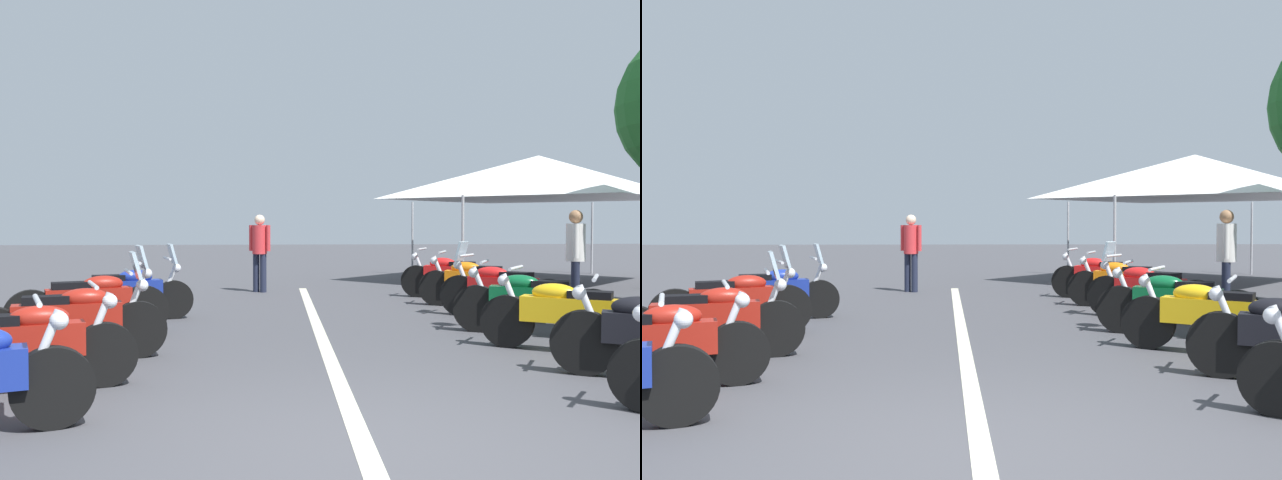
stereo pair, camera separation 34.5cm
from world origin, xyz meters
TOP-DOWN VIEW (x-y plane):
  - ground_plane at (0.00, 0.00)m, footprint 80.00×80.00m
  - lane_centre_stripe at (3.92, 0.00)m, footprint 14.41×0.16m
  - motorcycle_left_row_1 at (1.72, 2.90)m, footprint 0.96×2.01m
  - motorcycle_left_row_2 at (3.12, 2.86)m, footprint 0.89×2.09m
  - motorcycle_left_row_3 at (4.67, 3.05)m, footprint 0.98×2.00m
  - motorcycle_left_row_4 at (6.20, 2.94)m, footprint 0.91×2.09m
  - motorcycle_right_row_2 at (3.30, -2.84)m, footprint 1.26×1.86m
  - motorcycle_right_row_3 at (4.55, -2.87)m, footprint 1.09×2.02m
  - motorcycle_right_row_4 at (6.11, -2.97)m, footprint 1.34×1.76m
  - motorcycle_right_row_5 at (7.57, -2.97)m, footprint 1.03×1.93m
  - motorcycle_right_row_6 at (8.92, -2.88)m, footprint 1.08×1.90m
  - bystander_0 at (10.40, 0.96)m, footprint 0.32×0.47m
  - bystander_1 at (6.90, -4.54)m, footprint 0.49×0.32m
  - event_tent at (12.33, -6.00)m, footprint 5.94×5.94m

SIDE VIEW (x-z plane):
  - ground_plane at x=0.00m, z-range 0.00..0.00m
  - lane_centre_stripe at x=3.92m, z-range 0.00..0.01m
  - motorcycle_left_row_1 at x=1.72m, z-range -0.04..0.94m
  - motorcycle_left_row_4 at x=6.20m, z-range -0.14..1.06m
  - motorcycle_right_row_5 at x=7.57m, z-range -0.04..0.96m
  - motorcycle_right_row_2 at x=3.30m, z-range -0.04..0.96m
  - motorcycle_right_row_6 at x=8.92m, z-range -0.04..0.96m
  - motorcycle_right_row_3 at x=4.55m, z-range -0.04..0.97m
  - motorcycle_left_row_2 at x=3.12m, z-range -0.14..1.08m
  - motorcycle_right_row_4 at x=6.11m, z-range -0.14..1.09m
  - motorcycle_left_row_3 at x=4.67m, z-range -0.14..1.09m
  - bystander_0 at x=10.40m, z-range 0.15..1.83m
  - bystander_1 at x=6.90m, z-range 0.15..1.90m
  - event_tent at x=12.33m, z-range 1.05..4.25m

